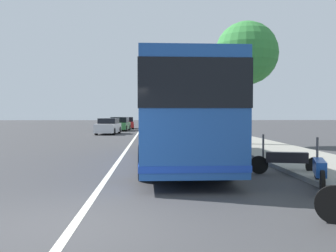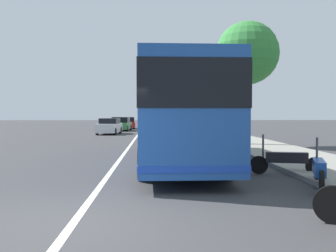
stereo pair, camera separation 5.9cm
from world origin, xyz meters
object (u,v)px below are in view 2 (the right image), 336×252
object	(u,v)px
coach_bus	(175,110)
motorcycle_nearest_curb	(319,170)
roadside_tree_mid_block	(247,54)
car_side_street	(128,123)
motorcycle_mid_row	(286,160)
car_far_distant	(121,124)
car_behind_bus	(109,126)

from	to	relation	value
coach_bus	motorcycle_nearest_curb	bearing A→B (deg)	-148.85
roadside_tree_mid_block	car_side_street	bearing A→B (deg)	18.07
coach_bus	roadside_tree_mid_block	xyz separation A→B (m)	(7.17, -4.55, 3.29)
motorcycle_nearest_curb	car_side_street	xyz separation A→B (m)	(38.81, 7.33, 0.24)
motorcycle_nearest_curb	roadside_tree_mid_block	xyz separation A→B (m)	(12.35, -1.31, 4.84)
coach_bus	motorcycle_nearest_curb	distance (m)	6.31
coach_bus	motorcycle_mid_row	size ratio (longest dim) A/B	5.40
car_far_distant	car_behind_bus	bearing A→B (deg)	-0.23
motorcycle_mid_row	coach_bus	bearing A→B (deg)	-29.32
car_behind_bus	car_far_distant	distance (m)	7.05
car_behind_bus	motorcycle_mid_row	bearing A→B (deg)	23.21
car_side_street	car_behind_bus	xyz separation A→B (m)	(-12.78, 0.82, 0.00)
motorcycle_mid_row	car_far_distant	world-z (taller)	car_far_distant
motorcycle_nearest_curb	roadside_tree_mid_block	bearing A→B (deg)	13.94
coach_bus	car_side_street	world-z (taller)	coach_bus
coach_bus	car_far_distant	distance (m)	28.26
motorcycle_nearest_curb	car_behind_bus	distance (m)	27.28
motorcycle_nearest_curb	motorcycle_mid_row	xyz separation A→B (m)	(2.22, 0.02, -0.01)
car_side_street	car_far_distant	distance (m)	5.76
car_far_distant	roadside_tree_mid_block	size ratio (longest dim) A/B	0.63
motorcycle_mid_row	motorcycle_nearest_curb	bearing A→B (deg)	103.80
car_behind_bus	car_far_distant	size ratio (longest dim) A/B	1.03
car_side_street	car_far_distant	world-z (taller)	car_far_distant
coach_bus	roadside_tree_mid_block	distance (m)	9.11
coach_bus	car_far_distant	world-z (taller)	coach_bus
car_far_distant	car_side_street	bearing A→B (deg)	-179.63
car_side_street	coach_bus	bearing A→B (deg)	3.29
motorcycle_mid_row	car_behind_bus	xyz separation A→B (m)	(23.82, 8.13, 0.26)
motorcycle_nearest_curb	car_side_street	size ratio (longest dim) A/B	0.50
motorcycle_nearest_curb	car_side_street	distance (m)	39.50
coach_bus	motorcycle_mid_row	xyz separation A→B (m)	(-2.96, -3.23, -1.56)
coach_bus	motorcycle_mid_row	distance (m)	4.65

